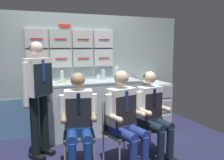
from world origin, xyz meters
name	(u,v)px	position (x,y,z in m)	size (l,w,h in m)	color
galley_bulkhead	(76,74)	(-0.01, 1.37, 1.08)	(4.20, 0.14, 2.15)	#93A4A5
galley_counter	(88,108)	(0.12, 1.09, 0.48)	(1.93, 0.53, 0.96)	#B3C1C6
service_trolley	(154,103)	(1.42, 0.99, 0.48)	(0.40, 0.65, 0.89)	black
folding_chair_left	(79,127)	(-0.28, 0.12, 0.51)	(0.48, 0.48, 0.84)	#A8AAAF
crew_member_left	(79,118)	(-0.32, -0.04, 0.68)	(0.50, 0.65, 1.25)	black
folding_chair_right	(118,125)	(0.22, -0.03, 0.51)	(0.49, 0.49, 0.84)	#A8AAAF
crew_member_right	(125,115)	(0.26, -0.18, 0.70)	(0.52, 0.67, 1.27)	black
folding_chair_by_counter	(145,119)	(0.72, 0.09, 0.51)	(0.47, 0.47, 0.84)	#A8AAAF
crew_member_by_counter	(153,111)	(0.75, -0.07, 0.67)	(0.49, 0.63, 1.23)	black
crew_member_standing	(38,90)	(-0.75, 0.52, 0.97)	(0.42, 0.41, 1.64)	black
water_bottle_short	(103,74)	(0.44, 1.17, 1.07)	(0.07, 0.07, 0.22)	silver
water_bottle_blue_cap	(117,73)	(0.71, 1.16, 1.09)	(0.07, 0.07, 0.26)	silver
water_bottle_tall	(62,76)	(-0.32, 1.06, 1.08)	(0.06, 0.06, 0.24)	silver
paper_cup_blue	(99,77)	(0.39, 1.27, 1.01)	(0.07, 0.07, 0.09)	white
coffee_cup_spare	(117,79)	(0.65, 0.99, 1.00)	(0.07, 0.07, 0.07)	silver
coffee_cup_white	(49,80)	(-0.51, 1.24, 1.01)	(0.07, 0.07, 0.08)	tan
snack_banana	(62,81)	(-0.30, 1.21, 0.98)	(0.17, 0.10, 0.04)	yellow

